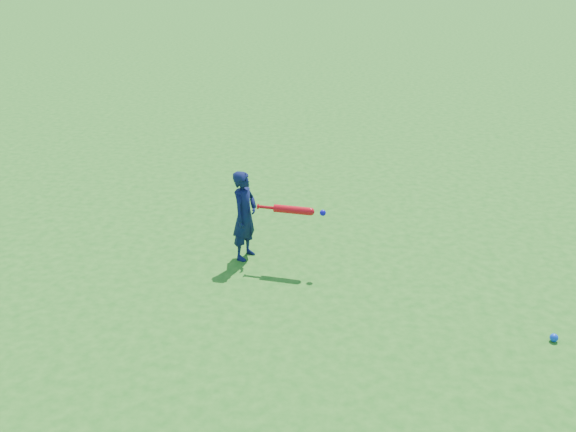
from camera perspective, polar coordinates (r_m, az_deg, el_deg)
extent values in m
plane|color=#1F6518|center=(7.48, 1.15, -3.22)|extent=(80.00, 80.00, 0.00)
imported|color=#0D143F|center=(7.17, -3.88, 0.06)|extent=(0.36, 0.44, 1.03)
sphere|color=blue|center=(6.37, 22.56, -9.96)|extent=(0.08, 0.08, 0.08)
cylinder|color=red|center=(7.02, -2.68, 0.85)|extent=(0.02, 0.06, 0.06)
cylinder|color=red|center=(7.00, -1.92, 0.78)|extent=(0.20, 0.06, 0.03)
cylinder|color=red|center=(6.93, 0.38, 0.55)|extent=(0.41, 0.14, 0.09)
sphere|color=red|center=(6.89, 2.01, 0.39)|extent=(0.09, 0.09, 0.09)
sphere|color=#120BC3|center=(6.86, 3.12, 0.29)|extent=(0.07, 0.07, 0.07)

